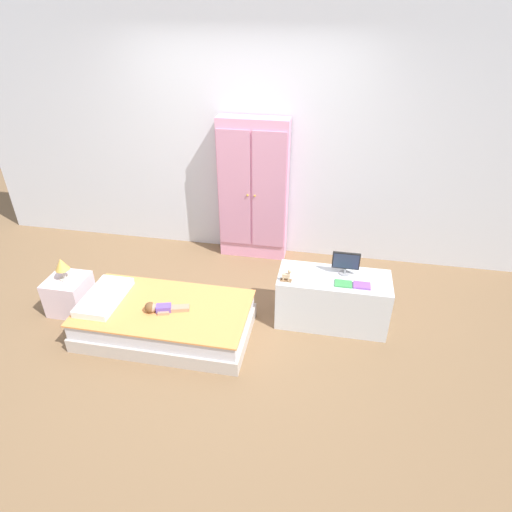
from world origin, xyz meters
name	(u,v)px	position (x,y,z in m)	size (l,w,h in m)	color
ground_plane	(214,328)	(0.00, 0.00, -0.01)	(10.00, 10.00, 0.02)	brown
back_wall	(246,139)	(0.00, 1.57, 1.35)	(6.40, 0.05, 2.70)	silver
bed	(166,320)	(-0.41, -0.15, 0.15)	(1.55, 0.83, 0.30)	beige
pillow	(104,297)	(-0.98, -0.15, 0.33)	(0.32, 0.59, 0.06)	white
doll	(159,308)	(-0.43, -0.22, 0.34)	(0.39, 0.18, 0.10)	#6B4CB2
nightstand	(70,294)	(-1.47, 0.01, 0.18)	(0.37, 0.37, 0.36)	silver
table_lamp	(62,265)	(-1.47, 0.01, 0.52)	(0.13, 0.13, 0.23)	#B7B2AD
wardrobe	(253,191)	(0.11, 1.41, 0.82)	(0.77, 0.26, 1.63)	#E599BC
tv_stand	(332,300)	(1.08, 0.30, 0.25)	(1.02, 0.44, 0.51)	silver
tv_monitor	(346,262)	(1.17, 0.37, 0.64)	(0.25, 0.10, 0.22)	#99999E
rocking_horse_toy	(287,275)	(0.66, 0.16, 0.57)	(0.10, 0.04, 0.12)	#8E6642
book_green	(343,284)	(1.16, 0.20, 0.52)	(0.15, 0.11, 0.01)	#429E51
book_purple	(362,286)	(1.32, 0.20, 0.52)	(0.15, 0.10, 0.02)	#8E51B2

